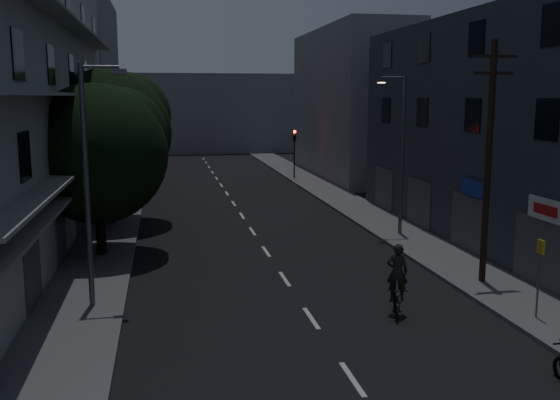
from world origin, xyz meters
name	(u,v)px	position (x,y,z in m)	size (l,w,h in m)	color
ground	(241,214)	(0.00, 25.00, 0.00)	(160.00, 160.00, 0.00)	black
sidewalk_left	(115,217)	(-7.50, 25.00, 0.07)	(3.00, 90.00, 0.15)	#565659
sidewalk_right	(358,209)	(7.50, 25.00, 0.07)	(3.00, 90.00, 0.15)	#565659
lane_markings	(230,198)	(0.00, 31.25, 0.01)	(0.15, 60.50, 0.01)	beige
building_right	(527,132)	(11.99, 14.00, 5.50)	(6.19, 28.00, 11.00)	#2C303C
building_far_left	(79,87)	(-12.00, 48.00, 8.00)	(6.00, 20.00, 16.00)	slate
building_far_right	(350,104)	(12.00, 42.00, 6.50)	(6.00, 20.00, 13.00)	slate
building_far_end	(198,113)	(0.00, 70.00, 5.00)	(24.00, 8.00, 10.00)	slate
tree_near	(99,148)	(-7.34, 15.92, 4.88)	(6.14, 6.14, 7.57)	black
tree_mid	(109,127)	(-7.43, 23.01, 5.45)	(6.90, 6.90, 8.49)	black
tree_far	(121,139)	(-7.59, 34.88, 4.08)	(5.08, 5.08, 6.28)	black
traffic_signal_far_right	(294,144)	(6.68, 40.82, 3.10)	(0.28, 0.37, 4.10)	black
traffic_signal_far_left	(140,146)	(-6.45, 40.82, 3.10)	(0.28, 0.37, 4.10)	black
street_lamp_left_near	(90,174)	(-6.96, 8.74, 4.60)	(1.51, 0.25, 8.00)	#5B5E63
street_lamp_right	(400,147)	(7.23, 17.53, 4.60)	(1.51, 0.25, 8.00)	#56585D
street_lamp_left_far	(122,136)	(-7.19, 29.37, 4.60)	(1.51, 0.25, 8.00)	slate
utility_pole	(488,158)	(7.28, 8.89, 4.87)	(1.80, 0.24, 9.00)	black
bus_stop_sign	(540,264)	(6.99, 4.89, 1.89)	(0.06, 0.35, 2.52)	#595B60
cyclist	(397,291)	(2.84, 6.35, 0.81)	(1.19, 2.00, 2.40)	black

